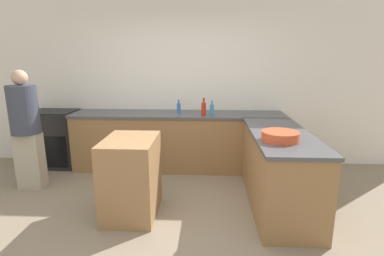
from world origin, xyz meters
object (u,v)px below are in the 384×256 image
object	(u,v)px
range_oven	(56,138)
person_by_range	(26,127)
island_table	(131,177)
hot_sauce_bottle	(204,109)
dish_soap_bottle	(212,109)
water_bottle_blue	(179,108)
mixing_bowl	(280,136)

from	to	relation	value
range_oven	person_by_range	bearing A→B (deg)	-84.65
island_table	person_by_range	world-z (taller)	person_by_range
hot_sauce_bottle	person_by_range	size ratio (longest dim) A/B	0.17
person_by_range	island_table	bearing A→B (deg)	-22.05
dish_soap_bottle	person_by_range	distance (m)	2.61
hot_sauce_bottle	island_table	bearing A→B (deg)	-121.35
water_bottle_blue	person_by_range	xyz separation A→B (m)	(-1.99, -0.88, -0.13)
range_oven	water_bottle_blue	size ratio (longest dim) A/B	4.41
range_oven	island_table	size ratio (longest dim) A/B	1.03
hot_sauce_bottle	person_by_range	distance (m)	2.49
mixing_bowl	dish_soap_bottle	distance (m)	1.57
water_bottle_blue	dish_soap_bottle	bearing A→B (deg)	-17.14
island_table	dish_soap_bottle	world-z (taller)	dish_soap_bottle
hot_sauce_bottle	dish_soap_bottle	size ratio (longest dim) A/B	1.20
mixing_bowl	person_by_range	world-z (taller)	person_by_range
person_by_range	water_bottle_blue	bearing A→B (deg)	23.79
hot_sauce_bottle	water_bottle_blue	bearing A→B (deg)	154.23
mixing_bowl	hot_sauce_bottle	distance (m)	1.60
range_oven	dish_soap_bottle	distance (m)	2.66
island_table	water_bottle_blue	bearing A→B (deg)	75.00
water_bottle_blue	person_by_range	size ratio (longest dim) A/B	0.13
mixing_bowl	water_bottle_blue	world-z (taller)	water_bottle_blue
mixing_bowl	person_by_range	xyz separation A→B (m)	(-3.22, 0.68, -0.09)
dish_soap_bottle	person_by_range	xyz separation A→B (m)	(-2.51, -0.71, -0.13)
water_bottle_blue	dish_soap_bottle	distance (m)	0.55
dish_soap_bottle	range_oven	bearing A→B (deg)	176.03
range_oven	hot_sauce_bottle	size ratio (longest dim) A/B	3.43
island_table	dish_soap_bottle	size ratio (longest dim) A/B	3.98
person_by_range	mixing_bowl	bearing A→B (deg)	-11.96
range_oven	island_table	bearing A→B (deg)	-42.67
water_bottle_blue	person_by_range	bearing A→B (deg)	-156.21
person_by_range	dish_soap_bottle	bearing A→B (deg)	15.87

